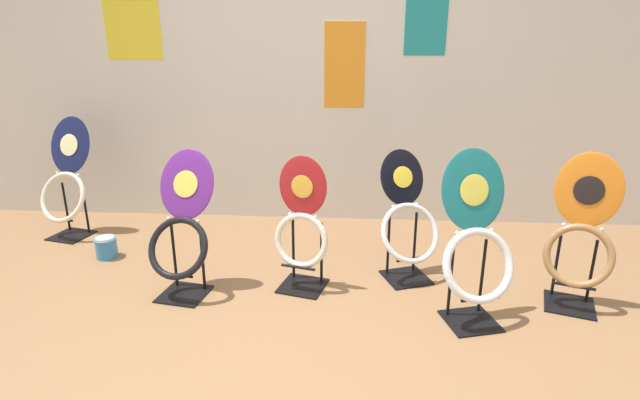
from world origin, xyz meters
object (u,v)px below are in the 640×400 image
Objects in this scene: paint_can at (106,247)px; toilet_seat_display_orange_sun at (581,239)px; toilet_seat_display_navy_moon at (66,183)px; toilet_seat_display_crimson_swirl at (302,230)px; toilet_seat_display_jazz_black at (407,222)px; toilet_seat_display_purple_note at (182,228)px; toilet_seat_display_teal_sax at (476,250)px.

toilet_seat_display_orange_sun is at bearing -8.59° from paint_can.
toilet_seat_display_crimson_swirl is at bearing -21.20° from toilet_seat_display_navy_moon.
paint_can is at bearing 175.76° from toilet_seat_display_jazz_black.
toilet_seat_display_purple_note is (-0.73, -0.11, 0.04)m from toilet_seat_display_crimson_swirl.
toilet_seat_display_jazz_black is 0.90× the size of toilet_seat_display_orange_sun.
toilet_seat_display_navy_moon reaches higher than toilet_seat_display_purple_note.
toilet_seat_display_crimson_swirl is at bearing 8.26° from toilet_seat_display_purple_note.
toilet_seat_display_orange_sun is at bearing -17.87° from toilet_seat_display_jazz_black.
toilet_seat_display_orange_sun reaches higher than toilet_seat_display_jazz_black.
paint_can is (-0.75, 0.46, -0.35)m from toilet_seat_display_purple_note.
toilet_seat_display_crimson_swirl reaches higher than toilet_seat_display_jazz_black.
toilet_seat_display_purple_note is 5.63× the size of paint_can.
toilet_seat_display_teal_sax is at bearing -58.49° from toilet_seat_display_jazz_black.
paint_can is (0.47, -0.40, -0.36)m from toilet_seat_display_navy_moon.
toilet_seat_display_crimson_swirl is 0.93× the size of toilet_seat_display_orange_sun.
paint_can is at bearing 148.59° from toilet_seat_display_purple_note.
toilet_seat_display_purple_note is at bearing 179.71° from toilet_seat_display_orange_sun.
toilet_seat_display_jazz_black is 5.33× the size of paint_can.
toilet_seat_display_crimson_swirl is 2.09m from toilet_seat_display_navy_moon.
toilet_seat_display_navy_moon is (-1.95, 0.76, 0.04)m from toilet_seat_display_crimson_swirl.
toilet_seat_display_navy_moon is at bearing 159.76° from toilet_seat_display_teal_sax.
toilet_seat_display_jazz_black is 1.01m from toilet_seat_display_orange_sun.
toilet_seat_display_navy_moon is at bearing 166.31° from toilet_seat_display_orange_sun.
toilet_seat_display_navy_moon is 1.01× the size of toilet_seat_display_orange_sun.
toilet_seat_display_navy_moon is at bearing 167.89° from toilet_seat_display_jazz_black.
toilet_seat_display_teal_sax reaches higher than toilet_seat_display_crimson_swirl.
toilet_seat_display_jazz_black is 0.70m from toilet_seat_display_crimson_swirl.
toilet_seat_display_teal_sax is (0.99, -0.33, 0.05)m from toilet_seat_display_crimson_swirl.
toilet_seat_display_orange_sun reaches higher than toilet_seat_display_purple_note.
toilet_seat_display_navy_moon is 5.96× the size of paint_can.
toilet_seat_display_jazz_black is 0.90× the size of toilet_seat_display_navy_moon.
toilet_seat_display_jazz_black is 0.61m from toilet_seat_display_teal_sax.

